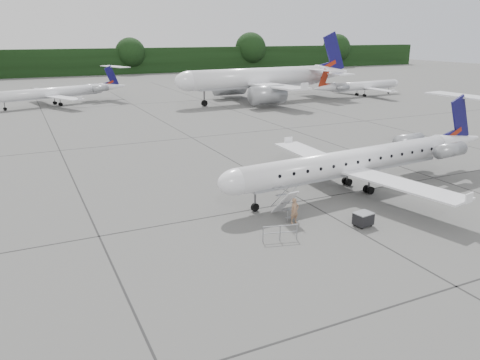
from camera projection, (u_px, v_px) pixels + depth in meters
name	position (u px, v px, depth m)	size (l,w,h in m)	color
ground	(369.00, 212.00, 34.22)	(320.00, 320.00, 0.00)	#585856
treeline	(90.00, 62.00, 144.91)	(260.00, 4.00, 8.00)	black
main_regional_jet	(352.00, 150.00, 37.67)	(27.25, 19.62, 6.99)	white
airstair	(284.00, 203.00, 32.81)	(0.85, 2.08, 2.19)	white
passenger	(295.00, 211.00, 31.90)	(0.66, 0.43, 1.80)	#946D50
safety_railing	(280.00, 233.00, 29.28)	(2.20, 0.08, 1.00)	gray
baggage_cart	(363.00, 219.00, 31.53)	(1.17, 0.95, 1.01)	black
bg_narrowbody	(258.00, 68.00, 86.82)	(35.26, 25.39, 12.66)	white
bg_regional_left	(51.00, 88.00, 83.46)	(24.58, 17.70, 6.45)	white
bg_regional_right	(365.00, 81.00, 96.67)	(22.58, 16.26, 5.92)	white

